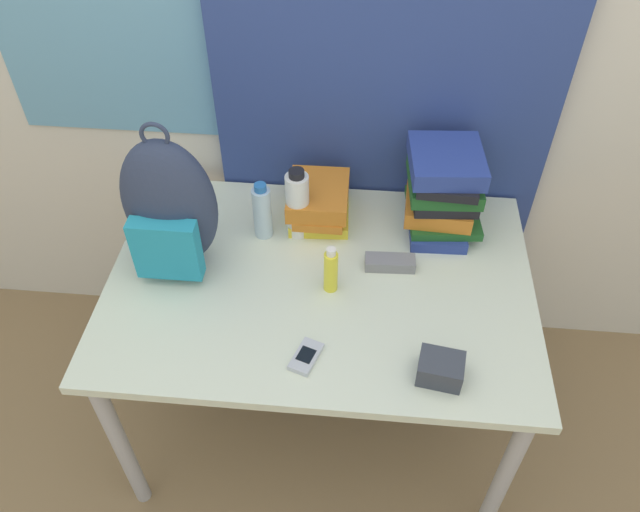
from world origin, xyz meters
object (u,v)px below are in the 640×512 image
backpack (170,209)px  sunglasses_case (390,263)px  camera_pouch (441,369)px  sports_bottle (298,204)px  sunscreen_bottle (331,271)px  book_stack_center (442,189)px  book_stack_left (319,202)px  cell_phone (306,357)px  water_bottle (262,212)px

backpack → sunglasses_case: size_ratio=3.20×
camera_pouch → backpack: bearing=155.4°
sports_bottle → sunscreen_bottle: 0.26m
camera_pouch → book_stack_center: bearing=88.3°
book_stack_left → sports_bottle: (-0.06, -0.08, 0.05)m
cell_phone → sunglasses_case: 0.42m
sunscreen_bottle → backpack: bearing=171.3°
book_stack_center → camera_pouch: bearing=-91.7°
book_stack_left → sunglasses_case: (0.23, -0.21, -0.05)m
book_stack_center → cell_phone: (-0.36, -0.57, -0.13)m
sunscreen_bottle → sports_bottle: bearing=117.8°
sports_bottle → sunscreen_bottle: bearing=-62.2°
book_stack_center → cell_phone: book_stack_center is taller
water_bottle → sports_bottle: sports_bottle is taller
backpack → book_stack_center: 0.82m
book_stack_left → water_bottle: bearing=-149.7°
sports_bottle → sunglasses_case: 0.33m
cell_phone → book_stack_center: bearing=57.3°
book_stack_left → cell_phone: 0.57m
sunscreen_bottle → water_bottle: bearing=137.2°
book_stack_left → book_stack_center: bearing=0.2°
sports_bottle → sunglasses_case: sports_bottle is taller
camera_pouch → sunscreen_bottle: bearing=137.3°
backpack → sports_bottle: bearing=25.0°
cell_phone → book_stack_left: bearing=91.8°
book_stack_center → sunscreen_bottle: bearing=-135.8°
water_bottle → sunscreen_bottle: 0.31m
sunglasses_case → camera_pouch: (0.13, -0.38, 0.02)m
backpack → camera_pouch: backpack is taller
sports_bottle → sunglasses_case: bearing=-23.8°
book_stack_center → camera_pouch: 0.60m
backpack → camera_pouch: size_ratio=3.87×
backpack → cell_phone: (0.42, -0.33, -0.20)m
sunscreen_bottle → cell_phone: sunscreen_bottle is taller
sunscreen_bottle → cell_phone: size_ratio=1.33×
backpack → sunscreen_bottle: (0.46, -0.07, -0.13)m
camera_pouch → sports_bottle: bearing=129.7°
camera_pouch → book_stack_left: bearing=121.7°
book_stack_left → book_stack_center: size_ratio=0.90×
book_stack_left → camera_pouch: book_stack_left is taller
water_bottle → camera_pouch: size_ratio=1.58×
backpack → book_stack_left: bearing=30.7°
backpack → sunscreen_bottle: size_ratio=3.05×
water_bottle → cell_phone: bearing=-68.4°
book_stack_center → sports_bottle: book_stack_center is taller
water_bottle → cell_phone: size_ratio=1.66×
cell_phone → camera_pouch: 0.35m
sports_bottle → cell_phone: size_ratio=2.04×
backpack → book_stack_left: 0.49m
sports_bottle → water_bottle: bearing=-170.4°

